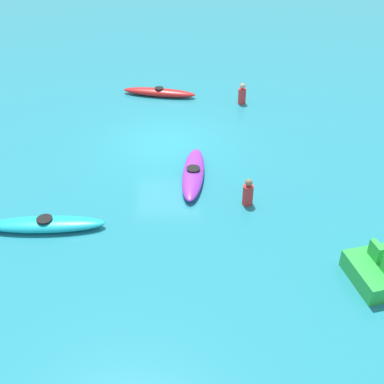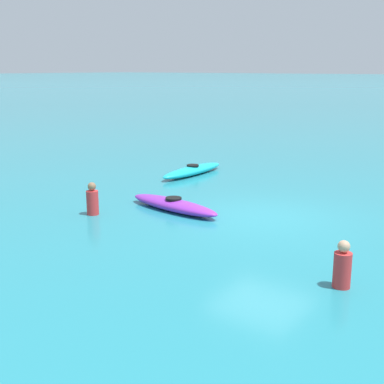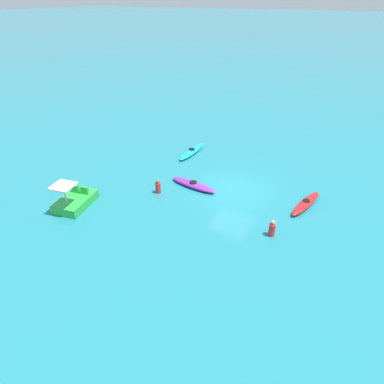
{
  "view_description": "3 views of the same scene",
  "coord_description": "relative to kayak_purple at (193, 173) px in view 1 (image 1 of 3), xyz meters",
  "views": [
    {
      "loc": [
        15.96,
        0.57,
        9.04
      ],
      "look_at": [
        3.88,
        0.83,
        0.53
      ],
      "focal_mm": 46.65,
      "sensor_mm": 36.0,
      "label": 1
    },
    {
      "loc": [
        -6.44,
        11.62,
        3.84
      ],
      "look_at": [
        2.41,
        -0.06,
        0.32
      ],
      "focal_mm": 48.76,
      "sensor_mm": 36.0,
      "label": 2
    },
    {
      "loc": [
        -6.21,
        15.9,
        10.05
      ],
      "look_at": [
        1.88,
        1.8,
        0.23
      ],
      "focal_mm": 30.44,
      "sensor_mm": 36.0,
      "label": 3
    }
  ],
  "objects": [
    {
      "name": "person_near_shore",
      "position": [
        1.48,
        1.61,
        0.22
      ],
      "size": [
        0.45,
        0.45,
        0.88
      ],
      "color": "red",
      "rests_on": "ground_plane"
    },
    {
      "name": "kayak_cyan",
      "position": [
        2.55,
        -4.25,
        -0.0
      ],
      "size": [
        0.74,
        3.37,
        0.37
      ],
      "color": "#19B7C6",
      "rests_on": "ground_plane"
    },
    {
      "name": "kayak_red",
      "position": [
        -6.47,
        -1.32,
        -0.0
      ],
      "size": [
        1.22,
        3.22,
        0.37
      ],
      "color": "red",
      "rests_on": "ground_plane"
    },
    {
      "name": "ground_plane",
      "position": [
        -2.3,
        -0.91,
        -0.16
      ],
      "size": [
        600.0,
        600.0,
        0.0
      ],
      "primitive_type": "plane",
      "color": "teal"
    },
    {
      "name": "kayak_purple",
      "position": [
        0.0,
        0.0,
        0.0
      ],
      "size": [
        3.17,
        0.99,
        0.37
      ],
      "color": "purple",
      "rests_on": "ground_plane"
    },
    {
      "name": "person_by_kayaks",
      "position": [
        -5.63,
        2.18,
        0.22
      ],
      "size": [
        0.34,
        0.34,
        0.88
      ],
      "color": "red",
      "rests_on": "ground_plane"
    }
  ]
}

